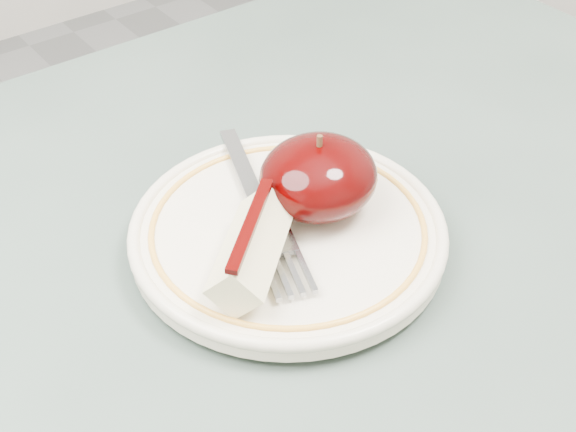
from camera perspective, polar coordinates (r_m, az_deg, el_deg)
plate at (r=0.55m, az=-0.00°, el=-1.13°), size 0.22×0.22×0.02m
apple_half at (r=0.55m, az=2.18°, el=2.82°), size 0.08×0.08×0.06m
apple_wedge at (r=0.50m, az=-2.62°, el=-2.29°), size 0.09×0.08×0.04m
fork at (r=0.55m, az=-1.99°, el=0.50°), size 0.08×0.18×0.00m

